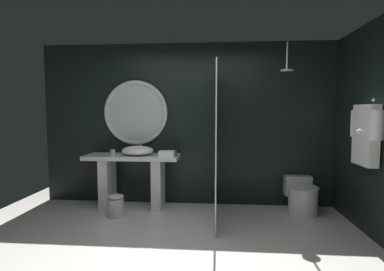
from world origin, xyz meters
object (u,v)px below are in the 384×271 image
hanging_bathrobe (366,132)px  round_wall_mirror (136,113)px  toilet (301,196)px  waste_bin (116,205)px  folded_hand_towel (167,154)px  tissue_box (172,153)px  rain_shower_head (287,67)px  tumbler_cup (113,152)px  vessel_sink (138,151)px

hanging_bathrobe → round_wall_mirror: bearing=160.5°
toilet → waste_bin: 2.75m
folded_hand_towel → tissue_box: bearing=66.5°
round_wall_mirror → hanging_bathrobe: (3.06, -1.09, -0.23)m
round_wall_mirror → folded_hand_towel: (0.57, -0.38, -0.61)m
rain_shower_head → folded_hand_towel: (-1.73, -0.03, -1.27)m
tissue_box → toilet: bearing=-0.8°
tumbler_cup → rain_shower_head: size_ratio=0.21×
tissue_box → hanging_bathrobe: 2.60m
tumbler_cup → rain_shower_head: bearing=-2.0°
toilet → waste_bin: toilet is taller
tissue_box → folded_hand_towel: folded_hand_towel is taller
rain_shower_head → waste_bin: 3.16m
tissue_box → rain_shower_head: bearing=-3.4°
tumbler_cup → hanging_bathrobe: (3.37, -0.83, 0.39)m
folded_hand_towel → rain_shower_head: bearing=1.1°
rain_shower_head → waste_bin: (-2.44, -0.31, -1.98)m
tumbler_cup → waste_bin: (0.17, -0.40, -0.71)m
rain_shower_head → toilet: bearing=14.7°
tumbler_cup → waste_bin: 0.84m
toilet → folded_hand_towel: (-2.01, -0.11, 0.63)m
tissue_box → folded_hand_towel: bearing=-113.5°
tissue_box → toilet: (1.96, -0.03, -0.63)m
tissue_box → hanging_bathrobe: size_ratio=0.20×
waste_bin → tumbler_cup: bearing=113.2°
hanging_bathrobe → rain_shower_head: bearing=135.8°
hanging_bathrobe → folded_hand_towel: hanging_bathrobe is taller
tissue_box → round_wall_mirror: bearing=158.4°
vessel_sink → hanging_bathrobe: (2.97, -0.84, 0.36)m
round_wall_mirror → tissue_box: bearing=-21.6°
vessel_sink → rain_shower_head: size_ratio=1.20×
tumbler_cup → tissue_box: size_ratio=0.55×
round_wall_mirror → hanging_bathrobe: round_wall_mirror is taller
rain_shower_head → folded_hand_towel: bearing=-178.9°
tissue_box → rain_shower_head: (1.68, -0.10, 1.27)m
waste_bin → folded_hand_towel: (0.70, 0.28, 0.71)m
hanging_bathrobe → folded_hand_towel: (-2.49, 0.71, -0.39)m
vessel_sink → hanging_bathrobe: size_ratio=0.63×
waste_bin → folded_hand_towel: size_ratio=1.42×
round_wall_mirror → folded_hand_towel: round_wall_mirror is taller
tumbler_cup → tissue_box: 0.93m
tumbler_cup → vessel_sink: bearing=0.6°
hanging_bathrobe → waste_bin: 3.41m
toilet → folded_hand_towel: size_ratio=2.77×
round_wall_mirror → toilet: 2.88m
toilet → tissue_box: bearing=179.2°
rain_shower_head → toilet: size_ratio=0.65×
tissue_box → waste_bin: (-0.76, -0.41, -0.71)m
vessel_sink → folded_hand_towel: bearing=-15.1°
tumbler_cup → hanging_bathrobe: bearing=-13.9°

